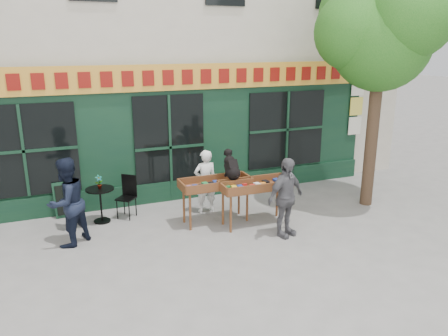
{
  "coord_description": "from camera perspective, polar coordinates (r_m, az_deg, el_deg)",
  "views": [
    {
      "loc": [
        -2.63,
        -7.63,
        3.77
      ],
      "look_at": [
        0.67,
        0.5,
        1.24
      ],
      "focal_mm": 35.0,
      "sensor_mm": 36.0,
      "label": 1
    }
  ],
  "objects": [
    {
      "name": "dog",
      "position": [
        9.27,
        1.0,
        0.56
      ],
      "size": [
        0.34,
        0.6,
        0.6
      ],
      "primitive_type": null,
      "rotation": [
        0.0,
        0.0,
        0.01
      ],
      "color": "black",
      "rests_on": "book_cart_center"
    },
    {
      "name": "street_tree",
      "position": [
        10.61,
        19.93,
        16.99
      ],
      "size": [
        3.05,
        2.9,
        5.6
      ],
      "color": "#382619",
      "rests_on": "ground"
    },
    {
      "name": "chalkboard",
      "position": [
        10.39,
        -19.83,
        -3.85
      ],
      "size": [
        0.58,
        0.26,
        0.79
      ],
      "rotation": [
        0.0,
        0.0,
        0.14
      ],
      "color": "black",
      "rests_on": "ground"
    },
    {
      "name": "book_cart_center",
      "position": [
        9.33,
        -1.11,
        -2.35
      ],
      "size": [
        1.5,
        0.63,
        0.99
      ],
      "rotation": [
        0.0,
        0.0,
        0.01
      ],
      "color": "brown",
      "rests_on": "ground"
    },
    {
      "name": "bistro_table",
      "position": [
        9.78,
        -15.84,
        -3.83
      ],
      "size": [
        0.6,
        0.6,
        0.76
      ],
      "color": "black",
      "rests_on": "ground"
    },
    {
      "name": "ground",
      "position": [
        8.91,
        -2.8,
        -8.98
      ],
      "size": [
        80.0,
        80.0,
        0.0
      ],
      "primitive_type": "plane",
      "color": "slate",
      "rests_on": "ground"
    },
    {
      "name": "book_cart_right",
      "position": [
        9.24,
        4.12,
        -2.58
      ],
      "size": [
        1.51,
        0.64,
        0.99
      ],
      "rotation": [
        0.0,
        0.0,
        -0.01
      ],
      "color": "brown",
      "rests_on": "ground"
    },
    {
      "name": "man_left",
      "position": [
        8.79,
        -19.83,
        -4.24
      ],
      "size": [
        1.06,
        1.04,
        1.72
      ],
      "primitive_type": "imported",
      "rotation": [
        0.0,
        0.0,
        3.84
      ],
      "color": "black",
      "rests_on": "ground"
    },
    {
      "name": "building",
      "position": [
        13.91,
        -11.85,
        20.72
      ],
      "size": [
        14.0,
        7.26,
        10.0
      ],
      "color": "beige",
      "rests_on": "ground"
    },
    {
      "name": "man_right",
      "position": [
        8.75,
        8.04,
        -3.85
      ],
      "size": [
        1.03,
        0.69,
        1.62
      ],
      "primitive_type": "imported",
      "rotation": [
        0.0,
        0.0,
        0.34
      ],
      "color": "#535257",
      "rests_on": "ground"
    },
    {
      "name": "bistro_chair_left",
      "position": [
        9.64,
        -19.54,
        -4.36
      ],
      "size": [
        0.39,
        0.39,
        0.95
      ],
      "rotation": [
        0.0,
        0.0,
        1.65
      ],
      "color": "black",
      "rests_on": "ground"
    },
    {
      "name": "woman",
      "position": [
        9.94,
        -2.45,
        -1.74
      ],
      "size": [
        0.54,
        0.35,
        1.46
      ],
      "primitive_type": "imported",
      "rotation": [
        0.0,
        0.0,
        3.15
      ],
      "color": "white",
      "rests_on": "ground"
    },
    {
      "name": "bistro_chair_right",
      "position": [
        9.96,
        -12.45,
        -3.14
      ],
      "size": [
        0.51,
        0.51,
        0.95
      ],
      "rotation": [
        0.0,
        0.0,
        -0.7
      ],
      "color": "black",
      "rests_on": "ground"
    },
    {
      "name": "potted_plant",
      "position": [
        9.66,
        -16.0,
        -1.75
      ],
      "size": [
        0.19,
        0.16,
        0.3
      ],
      "primitive_type": "imported",
      "rotation": [
        0.0,
        0.0,
        0.34
      ],
      "color": "gray",
      "rests_on": "bistro_table"
    }
  ]
}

